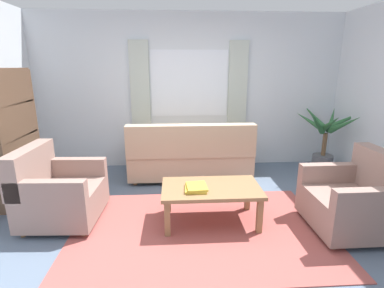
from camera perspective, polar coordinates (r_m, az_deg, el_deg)
The scene contains 11 objects.
ground_plane at distance 3.34m, azimuth 1.60°, elevation -16.47°, with size 6.24×6.24×0.00m, color slate.
wall_back at distance 5.12m, azimuth -0.58°, elevation 10.15°, with size 5.32×0.12×2.60m, color silver.
window_with_curtains at distance 5.02m, azimuth -0.53°, elevation 11.77°, with size 1.98×0.07×1.40m.
area_rug at distance 3.34m, azimuth 1.60°, elevation -16.38°, with size 2.78×1.84×0.01m, color #9E4C47.
couch at distance 4.59m, azimuth -0.35°, elevation -2.34°, with size 1.90×0.82×0.92m.
armchair_left at distance 3.70m, azimuth -24.89°, elevation -8.54°, with size 0.86×0.88×0.88m.
armchair_right at distance 3.63m, azimuth 29.33°, elevation -9.52°, with size 0.82×0.84×0.88m.
coffee_table at distance 3.32m, azimuth 3.76°, elevation -9.25°, with size 1.10×0.64×0.44m.
book_stack_on_table at distance 3.20m, azimuth 0.81°, elevation -8.57°, with size 0.25×0.27×0.05m.
potted_plant at distance 5.26m, azimuth 24.65°, elevation 0.82°, with size 1.20×1.28×1.17m.
bookshelf at distance 4.42m, azimuth -31.55°, elevation 1.56°, with size 0.30×0.94×1.72m.
Camera 1 is at (-0.27, -2.83, 1.76)m, focal length 27.17 mm.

